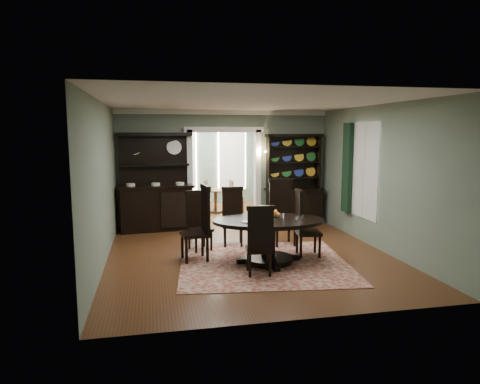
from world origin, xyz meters
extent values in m
cube|color=#563216|center=(0.00, 0.00, -0.01)|extent=(5.50, 6.00, 0.01)
cube|color=silver|center=(0.00, 0.00, 3.00)|extent=(5.50, 6.00, 0.01)
cube|color=slate|center=(-2.75, 0.00, 1.50)|extent=(0.01, 6.00, 3.00)
cube|color=slate|center=(2.75, 0.00, 1.50)|extent=(0.01, 6.00, 3.00)
cube|color=slate|center=(0.00, -3.00, 1.50)|extent=(5.50, 0.01, 3.00)
cube|color=slate|center=(-1.83, 3.00, 1.50)|extent=(1.85, 0.01, 3.00)
cube|color=slate|center=(1.83, 3.00, 1.50)|extent=(1.85, 0.01, 3.00)
cube|color=slate|center=(0.00, 3.00, 2.75)|extent=(1.80, 0.01, 0.50)
cube|color=silver|center=(0.00, 2.95, 2.94)|extent=(5.50, 0.10, 0.12)
cube|color=#563216|center=(0.00, 4.75, -0.01)|extent=(3.50, 3.50, 0.01)
cube|color=silver|center=(0.00, 4.75, 3.00)|extent=(3.50, 3.50, 0.01)
cube|color=slate|center=(-1.75, 4.75, 1.50)|extent=(0.01, 3.50, 3.00)
cube|color=slate|center=(1.75, 4.75, 1.50)|extent=(0.01, 3.50, 3.00)
cube|color=slate|center=(0.00, 6.50, 1.50)|extent=(3.50, 0.01, 3.00)
cube|color=silver|center=(-0.85, 6.45, 1.55)|extent=(1.05, 0.06, 2.20)
cube|color=silver|center=(0.85, 6.45, 1.55)|extent=(1.05, 0.06, 2.20)
cube|color=silver|center=(-0.90, 3.00, 1.25)|extent=(0.14, 0.25, 2.50)
cube|color=silver|center=(0.90, 3.00, 1.25)|extent=(0.14, 0.25, 2.50)
cube|color=silver|center=(0.00, 3.00, 2.50)|extent=(2.08, 0.25, 0.14)
cube|color=white|center=(2.74, 0.60, 1.60)|extent=(0.02, 1.10, 2.00)
cube|color=silver|center=(2.73, 0.60, 1.60)|extent=(0.01, 1.22, 2.12)
cube|color=black|center=(2.65, 1.28, 1.60)|extent=(0.10, 0.35, 2.10)
cube|color=gold|center=(0.95, 2.92, 1.85)|extent=(0.08, 0.05, 0.18)
sphere|color=#FFD88C|center=(0.85, 2.77, 1.93)|extent=(0.07, 0.07, 0.07)
sphere|color=#FFD88C|center=(1.05, 2.77, 1.93)|extent=(0.07, 0.07, 0.07)
cube|color=maroon|center=(0.15, -0.53, 0.01)|extent=(3.40, 3.26, 0.01)
ellipsoid|color=black|center=(0.25, -0.50, 0.80)|extent=(2.21, 1.52, 0.05)
cylinder|color=black|center=(0.25, -0.50, 0.76)|extent=(2.12, 2.12, 0.03)
cylinder|color=black|center=(0.25, -0.50, 0.42)|extent=(0.26, 0.26, 0.72)
cylinder|color=black|center=(0.25, -0.50, 0.05)|extent=(0.92, 0.92, 0.11)
cylinder|color=silver|center=(0.32, -0.54, 0.84)|extent=(0.24, 0.24, 0.04)
cube|color=black|center=(-0.91, 0.60, 0.44)|extent=(0.55, 0.54, 0.06)
cube|color=black|center=(-0.97, 0.78, 0.82)|extent=(0.43, 0.19, 0.74)
cube|color=black|center=(-0.97, 0.78, 1.20)|extent=(0.47, 0.22, 0.08)
cylinder|color=black|center=(-1.02, 0.38, 0.22)|extent=(0.05, 0.05, 0.44)
cylinder|color=black|center=(-0.70, 0.49, 0.22)|extent=(0.05, 0.05, 0.44)
cylinder|color=black|center=(-1.13, 0.71, 0.22)|extent=(0.05, 0.05, 0.44)
cylinder|color=black|center=(-0.81, 0.82, 0.22)|extent=(0.05, 0.05, 0.44)
cube|color=black|center=(-0.18, 0.83, 0.45)|extent=(0.50, 0.48, 0.06)
cube|color=black|center=(-0.15, 1.02, 0.83)|extent=(0.45, 0.11, 0.76)
cube|color=black|center=(-0.15, 1.02, 1.22)|extent=(0.49, 0.13, 0.08)
cylinder|color=black|center=(-0.37, 0.68, 0.22)|extent=(0.05, 0.05, 0.45)
cylinder|color=black|center=(-0.03, 0.63, 0.22)|extent=(0.05, 0.05, 0.45)
cylinder|color=black|center=(-0.33, 1.02, 0.22)|extent=(0.05, 0.05, 0.45)
cylinder|color=black|center=(0.02, 0.97, 0.22)|extent=(0.05, 0.05, 0.45)
cube|color=black|center=(0.90, 0.66, 0.50)|extent=(0.51, 0.49, 0.07)
cube|color=black|center=(0.90, 0.88, 0.94)|extent=(0.50, 0.06, 0.86)
cube|color=black|center=(0.90, 0.88, 1.38)|extent=(0.55, 0.08, 0.09)
cylinder|color=black|center=(0.70, 0.46, 0.25)|extent=(0.05, 0.05, 0.50)
cylinder|color=black|center=(1.10, 0.46, 0.25)|extent=(0.05, 0.05, 0.50)
cylinder|color=black|center=(0.70, 0.85, 0.25)|extent=(0.05, 0.05, 0.50)
cylinder|color=black|center=(1.10, 0.86, 0.25)|extent=(0.05, 0.05, 0.50)
cube|color=black|center=(-1.10, -0.09, 0.51)|extent=(0.55, 0.56, 0.07)
cube|color=black|center=(-0.88, -0.06, 0.96)|extent=(0.11, 0.51, 0.87)
cube|color=black|center=(-0.88, -0.06, 1.40)|extent=(0.14, 0.56, 0.09)
cylinder|color=black|center=(-1.32, 0.08, 0.26)|extent=(0.06, 0.06, 0.51)
cylinder|color=black|center=(-1.27, -0.31, 0.26)|extent=(0.06, 0.06, 0.51)
cylinder|color=black|center=(-0.92, 0.13, 0.26)|extent=(0.06, 0.06, 0.51)
cylinder|color=black|center=(-0.87, -0.27, 0.26)|extent=(0.06, 0.06, 0.51)
cube|color=black|center=(1.13, -0.26, 0.47)|extent=(0.51, 0.53, 0.06)
cube|color=black|center=(0.93, -0.23, 0.88)|extent=(0.11, 0.47, 0.80)
cube|color=black|center=(0.93, -0.23, 1.29)|extent=(0.14, 0.52, 0.08)
cylinder|color=black|center=(1.29, -0.46, 0.24)|extent=(0.05, 0.05, 0.47)
cylinder|color=black|center=(1.34, -0.10, 0.24)|extent=(0.05, 0.05, 0.47)
cylinder|color=black|center=(0.92, -0.42, 0.24)|extent=(0.05, 0.05, 0.47)
cylinder|color=black|center=(0.97, -0.05, 0.24)|extent=(0.05, 0.05, 0.47)
cube|color=black|center=(-0.10, -1.13, 0.44)|extent=(0.48, 0.47, 0.06)
cube|color=black|center=(-0.12, -1.31, 0.82)|extent=(0.44, 0.10, 0.74)
cube|color=black|center=(-0.12, -1.31, 1.19)|extent=(0.48, 0.12, 0.08)
cylinder|color=black|center=(0.09, -0.98, 0.22)|extent=(0.05, 0.05, 0.44)
cylinder|color=black|center=(-0.24, -0.94, 0.22)|extent=(0.05, 0.05, 0.44)
cylinder|color=black|center=(0.05, -1.32, 0.22)|extent=(0.05, 0.05, 0.44)
cylinder|color=black|center=(-0.29, -1.27, 0.22)|extent=(0.05, 0.05, 0.44)
cube|color=black|center=(-1.78, 2.67, 0.54)|extent=(1.78, 0.74, 1.08)
cube|color=black|center=(-1.78, 2.67, 1.11)|extent=(1.89, 0.80, 0.05)
cube|color=black|center=(-1.78, 2.91, 1.76)|extent=(1.74, 0.23, 1.28)
cube|color=black|center=(-1.78, 2.80, 1.63)|extent=(1.70, 0.45, 0.04)
cube|color=black|center=(-1.78, 2.78, 2.38)|extent=(1.87, 0.53, 0.09)
cube|color=black|center=(1.84, 2.69, 0.46)|extent=(1.45, 0.55, 0.92)
cube|color=black|center=(1.84, 2.69, 0.93)|extent=(1.55, 0.61, 0.04)
cube|color=black|center=(1.84, 2.90, 1.64)|extent=(1.43, 0.10, 1.39)
cube|color=black|center=(1.15, 2.80, 1.64)|extent=(0.06, 0.27, 1.43)
cube|color=black|center=(2.54, 2.80, 1.64)|extent=(0.06, 0.27, 1.43)
cube|color=black|center=(1.84, 2.78, 2.35)|extent=(1.54, 0.37, 0.08)
cube|color=black|center=(1.84, 2.80, 1.23)|extent=(1.44, 0.31, 0.03)
cube|color=black|center=(1.84, 2.80, 1.64)|extent=(1.44, 0.31, 0.03)
cube|color=black|center=(1.84, 2.80, 2.04)|extent=(1.44, 0.31, 0.03)
cylinder|color=#563618|center=(0.02, 4.74, 0.68)|extent=(0.76, 0.76, 0.04)
cylinder|color=#563618|center=(0.02, 4.74, 0.35)|extent=(0.09, 0.09, 0.66)
cylinder|color=#563618|center=(0.02, 4.74, 0.03)|extent=(0.42, 0.42, 0.06)
cylinder|color=#563618|center=(-0.42, 4.93, 0.47)|extent=(0.42, 0.42, 0.04)
cube|color=#563618|center=(-0.24, 4.87, 0.73)|extent=(0.16, 0.36, 0.52)
cylinder|color=#563618|center=(-0.51, 5.12, 0.23)|extent=(0.04, 0.04, 0.47)
cylinder|color=#563618|center=(-0.61, 4.85, 0.23)|extent=(0.04, 0.04, 0.47)
cylinder|color=#563618|center=(-0.23, 5.02, 0.23)|extent=(0.04, 0.04, 0.47)
cylinder|color=#563618|center=(-0.33, 4.75, 0.23)|extent=(0.04, 0.04, 0.47)
cylinder|color=#563618|center=(0.68, 4.64, 0.47)|extent=(0.42, 0.42, 0.04)
cube|color=#563618|center=(0.49, 4.63, 0.73)|extent=(0.06, 0.38, 0.52)
cylinder|color=#563618|center=(0.84, 4.51, 0.23)|extent=(0.04, 0.04, 0.47)
cylinder|color=#563618|center=(0.81, 4.80, 0.23)|extent=(0.04, 0.04, 0.47)
cylinder|color=#563618|center=(0.55, 4.48, 0.23)|extent=(0.04, 0.04, 0.47)
cylinder|color=#563618|center=(0.52, 4.78, 0.23)|extent=(0.04, 0.04, 0.47)
camera|label=1|loc=(-1.86, -8.03, 2.42)|focal=32.00mm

